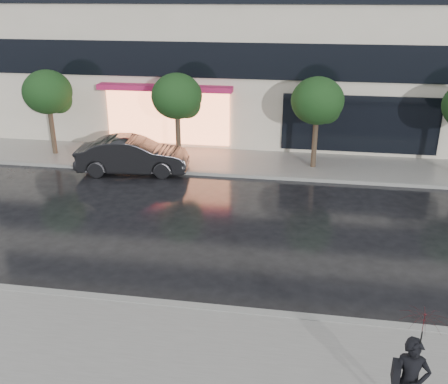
# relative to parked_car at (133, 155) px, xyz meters

# --- Properties ---
(ground) EXTENTS (120.00, 120.00, 0.00)m
(ground) POSITION_rel_parked_car_xyz_m (4.56, -8.30, -0.77)
(ground) COLOR black
(ground) RESTS_ON ground
(sidewalk_near) EXTENTS (60.00, 4.50, 0.12)m
(sidewalk_near) POSITION_rel_parked_car_xyz_m (4.56, -11.55, -0.71)
(sidewalk_near) COLOR slate
(sidewalk_near) RESTS_ON ground
(sidewalk_far) EXTENTS (60.00, 3.50, 0.12)m
(sidewalk_far) POSITION_rel_parked_car_xyz_m (4.56, 1.95, -0.71)
(sidewalk_far) COLOR slate
(sidewalk_far) RESTS_ON ground
(curb_near) EXTENTS (60.00, 0.25, 0.14)m
(curb_near) POSITION_rel_parked_car_xyz_m (4.56, -9.30, -0.70)
(curb_near) COLOR gray
(curb_near) RESTS_ON ground
(curb_far) EXTENTS (60.00, 0.25, 0.14)m
(curb_far) POSITION_rel_parked_car_xyz_m (4.56, 0.20, -0.70)
(curb_far) COLOR gray
(curb_far) RESTS_ON ground
(tree_far_west) EXTENTS (2.20, 2.20, 3.99)m
(tree_far_west) POSITION_rel_parked_car_xyz_m (-4.38, 1.73, 2.15)
(tree_far_west) COLOR #33261C
(tree_far_west) RESTS_ON ground
(tree_mid_west) EXTENTS (2.20, 2.20, 3.99)m
(tree_mid_west) POSITION_rel_parked_car_xyz_m (1.62, 1.73, 2.15)
(tree_mid_west) COLOR #33261C
(tree_mid_west) RESTS_ON ground
(tree_mid_east) EXTENTS (2.20, 2.20, 3.99)m
(tree_mid_east) POSITION_rel_parked_car_xyz_m (7.62, 1.73, 2.15)
(tree_mid_east) COLOR #33261C
(tree_mid_east) RESTS_ON ground
(parked_car) EXTENTS (4.83, 2.22, 1.54)m
(parked_car) POSITION_rel_parked_car_xyz_m (0.00, 0.00, 0.00)
(parked_car) COLOR black
(parked_car) RESTS_ON ground
(pedestrian_with_umbrella) EXTENTS (0.88, 0.89, 2.30)m
(pedestrian_with_umbrella) POSITION_rel_parked_car_xyz_m (9.14, -12.11, 0.77)
(pedestrian_with_umbrella) COLOR black
(pedestrian_with_umbrella) RESTS_ON sidewalk_near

